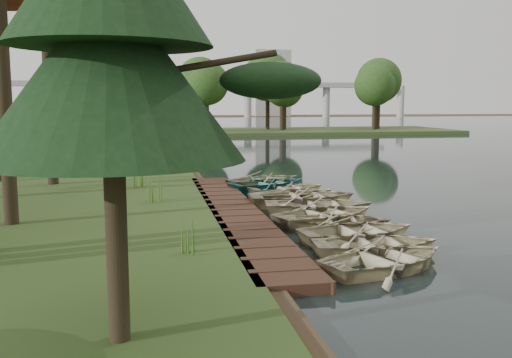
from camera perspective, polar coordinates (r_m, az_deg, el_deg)
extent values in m
plane|color=#3D2F1D|center=(19.26, 2.57, -3.76)|extent=(300.00, 300.00, 0.00)
cube|color=#382115|center=(18.93, -2.15, -3.50)|extent=(1.60, 16.00, 0.30)
cube|color=#32431E|center=(69.57, -0.55, 4.74)|extent=(50.00, 14.00, 0.45)
cylinder|color=black|center=(69.24, -20.04, 6.44)|extent=(0.50, 0.50, 4.80)
sphere|color=#274718|center=(69.28, -20.18, 9.42)|extent=(5.60, 5.60, 5.60)
cylinder|color=black|center=(68.51, -14.50, 6.65)|extent=(0.50, 0.50, 4.80)
sphere|color=#274718|center=(68.55, -14.60, 9.66)|extent=(5.60, 5.60, 5.60)
cylinder|color=black|center=(68.41, -8.88, 6.80)|extent=(0.50, 0.50, 4.80)
sphere|color=#274718|center=(68.46, -8.94, 9.82)|extent=(5.60, 5.60, 5.60)
cylinder|color=black|center=(68.97, -3.29, 6.89)|extent=(0.50, 0.50, 4.80)
sphere|color=#274718|center=(69.01, -3.32, 9.88)|extent=(5.60, 5.60, 5.60)
cylinder|color=black|center=(70.15, 2.15, 6.91)|extent=(0.50, 0.50, 4.80)
sphere|color=#274718|center=(70.20, 2.17, 9.85)|extent=(5.60, 5.60, 5.60)
cylinder|color=black|center=(71.94, 7.37, 6.87)|extent=(0.50, 0.50, 4.80)
sphere|color=#274718|center=(71.98, 7.42, 9.74)|extent=(5.60, 5.60, 5.60)
cylinder|color=black|center=(74.29, 12.30, 6.78)|extent=(0.50, 0.50, 4.80)
sphere|color=#274718|center=(74.33, 12.38, 9.56)|extent=(5.60, 5.60, 5.60)
cube|color=#A5A5A0|center=(139.17, -4.94, 9.40)|extent=(90.00, 4.00, 1.20)
cylinder|color=#A5A5A0|center=(139.24, -17.40, 7.43)|extent=(1.80, 1.80, 8.00)
cylinder|color=#A5A5A0|center=(138.43, -9.08, 7.69)|extent=(1.80, 1.80, 8.00)
cylinder|color=#A5A5A0|center=(140.50, -0.83, 7.78)|extent=(1.80, 1.80, 8.00)
cylinder|color=#A5A5A0|center=(145.31, 7.04, 7.72)|extent=(1.80, 1.80, 8.00)
cylinder|color=#A5A5A0|center=(152.61, 14.27, 7.54)|extent=(1.80, 1.80, 8.00)
cube|color=#A5A5A0|center=(162.14, 1.46, 9.54)|extent=(10.00, 8.00, 18.00)
cube|color=#A5A5A0|center=(163.38, -11.15, 8.33)|extent=(8.00, 8.00, 12.00)
imported|color=#C1B58C|center=(13.31, 13.04, -7.46)|extent=(3.88, 3.30, 0.68)
imported|color=#C1B58C|center=(14.62, 11.95, -6.10)|extent=(3.32, 2.45, 0.66)
imported|color=#C1B58C|center=(15.87, 10.20, -4.89)|extent=(3.69, 2.87, 0.70)
imported|color=#C1B58C|center=(17.15, 8.05, -3.96)|extent=(3.67, 3.00, 0.66)
imported|color=#C1B58C|center=(17.97, 7.10, -3.28)|extent=(4.25, 3.64, 0.74)
imported|color=#C1B58C|center=(19.47, 6.32, -2.39)|extent=(4.01, 3.12, 0.76)
imported|color=#C1B58C|center=(20.93, 4.71, -1.58)|extent=(3.98, 2.86, 0.82)
imported|color=#C1B58C|center=(22.12, 4.01, -1.26)|extent=(3.66, 2.96, 0.67)
imported|color=#C1B58C|center=(23.42, 3.15, -0.76)|extent=(3.59, 2.86, 0.67)
imported|color=#2B7877|center=(24.49, 1.34, -0.28)|extent=(4.34, 3.78, 0.75)
imported|color=#C1B58C|center=(25.67, 0.95, 0.08)|extent=(4.28, 3.70, 0.74)
imported|color=#C1B58C|center=(25.43, -13.31, 0.22)|extent=(3.44, 2.88, 0.61)
cylinder|color=black|center=(17.82, -23.97, 9.50)|extent=(0.41, 0.41, 8.57)
cylinder|color=black|center=(26.06, -20.13, 11.11)|extent=(0.45, 0.45, 10.56)
cylinder|color=black|center=(8.62, -13.77, -5.64)|extent=(0.32, 0.32, 3.14)
cone|color=black|center=(8.41, -14.31, 10.66)|extent=(3.80, 3.80, 2.60)
cone|color=#3F661E|center=(13.52, -6.40, -5.57)|extent=(0.60, 0.60, 0.87)
cone|color=#3F661E|center=(20.62, -10.05, -0.75)|extent=(0.60, 0.60, 1.07)
cone|color=#3F661E|center=(24.37, -11.59, 0.38)|extent=(0.60, 0.60, 0.97)
cone|color=#3F661E|center=(28.14, -10.05, 1.46)|extent=(0.60, 0.60, 1.04)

